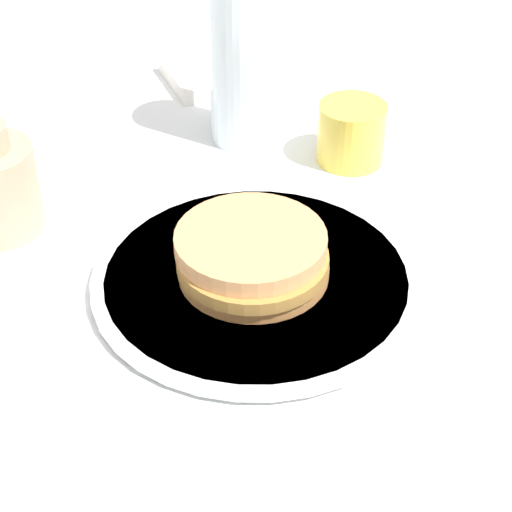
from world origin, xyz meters
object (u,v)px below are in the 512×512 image
Objects in this scene: water_bottle_near at (244,62)px; juice_glass at (351,133)px; plate at (256,279)px; pancake_stack at (252,256)px.

juice_glass is at bearing 106.66° from water_bottle_near.
plate is at bearing 42.55° from water_bottle_near.
pancake_stack reaches higher than plate.
juice_glass reaches higher than pancake_stack.
plate is 2.11× the size of pancake_stack.
water_bottle_near reaches higher than juice_glass.
water_bottle_near is at bearing -137.45° from plate.
pancake_stack is 1.90× the size of juice_glass.
water_bottle_near is (-0.20, -0.18, 0.09)m from plate.
plate is at bearing 14.30° from juice_glass.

